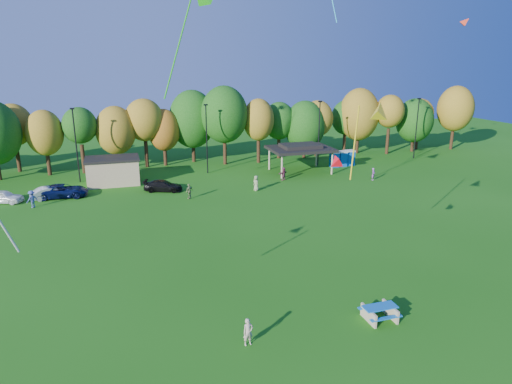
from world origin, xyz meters
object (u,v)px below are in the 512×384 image
object	(u,v)px
porta_potties	(342,158)
car_c	(63,191)
car_d	(163,186)
car_a	(3,197)
kite_flyer	(248,332)
picnic_table	(380,312)
car_b	(50,193)

from	to	relation	value
porta_potties	car_c	bearing A→B (deg)	-172.54
car_d	porta_potties	bearing A→B (deg)	-58.79
car_a	car_d	xyz separation A→B (m)	(16.61, -0.44, -0.05)
car_a	car_d	distance (m)	16.62
kite_flyer	car_d	world-z (taller)	kite_flyer
kite_flyer	car_c	size ratio (longest dim) A/B	0.29
car_d	car_c	bearing A→B (deg)	104.88
picnic_table	car_c	xyz separation A→B (m)	(-19.99, 31.74, 0.23)
car_a	car_d	bearing A→B (deg)	-71.81
picnic_table	porta_potties	bearing A→B (deg)	65.39
picnic_table	car_a	size ratio (longest dim) A/B	0.50
picnic_table	car_d	size ratio (longest dim) A/B	0.46
kite_flyer	car_d	distance (m)	31.10
porta_potties	car_d	xyz separation A→B (m)	(-25.63, -5.54, -0.46)
porta_potties	car_c	size ratio (longest dim) A/B	0.71
car_b	car_a	bearing A→B (deg)	74.87
porta_potties	car_a	size ratio (longest dim) A/B	0.93
kite_flyer	car_d	size ratio (longest dim) A/B	0.35
kite_flyer	car_a	distance (m)	36.20
car_b	car_d	bearing A→B (deg)	-111.49
porta_potties	kite_flyer	world-z (taller)	porta_potties
picnic_table	car_a	distance (m)	40.66
kite_flyer	car_a	bearing A→B (deg)	110.97
car_b	car_c	bearing A→B (deg)	-104.07
car_c	porta_potties	bearing A→B (deg)	-79.22
car_c	picnic_table	bearing A→B (deg)	-144.47
porta_potties	kite_flyer	xyz separation A→B (m)	(-24.42, -36.62, -0.33)
car_c	car_d	size ratio (longest dim) A/B	1.20
car_b	car_c	size ratio (longest dim) A/B	0.77
car_d	picnic_table	bearing A→B (deg)	-144.44
porta_potties	car_a	world-z (taller)	porta_potties
car_c	car_d	world-z (taller)	car_c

